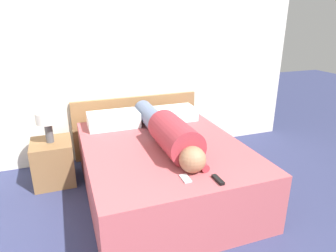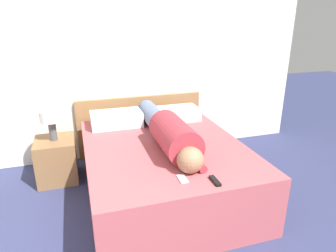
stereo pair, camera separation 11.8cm
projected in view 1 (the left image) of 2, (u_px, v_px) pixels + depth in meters
name	position (u px, v px, depth m)	size (l,w,h in m)	color
wall_back	(117.00, 59.00, 3.78)	(5.07, 0.06, 2.60)	silver
bed	(163.00, 169.00, 3.16)	(1.57, 1.95, 0.58)	#A84C51
headboard	(137.00, 125.00, 4.09)	(1.69, 0.04, 0.81)	olive
nightstand	(53.00, 162.00, 3.41)	(0.44, 0.47, 0.50)	brown
table_lamp	(47.00, 120.00, 3.24)	(0.24, 0.24, 0.35)	#4C4C51
person_lying	(168.00, 132.00, 3.00)	(0.33, 1.67, 0.33)	#936B4C
pillow_near_headboard	(114.00, 120.00, 3.52)	(0.59, 0.33, 0.17)	white
pillow_second	(173.00, 114.00, 3.76)	(0.56, 0.33, 0.15)	white
tv_remote	(218.00, 180.00, 2.37)	(0.04, 0.15, 0.02)	black
cell_phone	(185.00, 178.00, 2.40)	(0.06, 0.13, 0.01)	#B2B7BC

